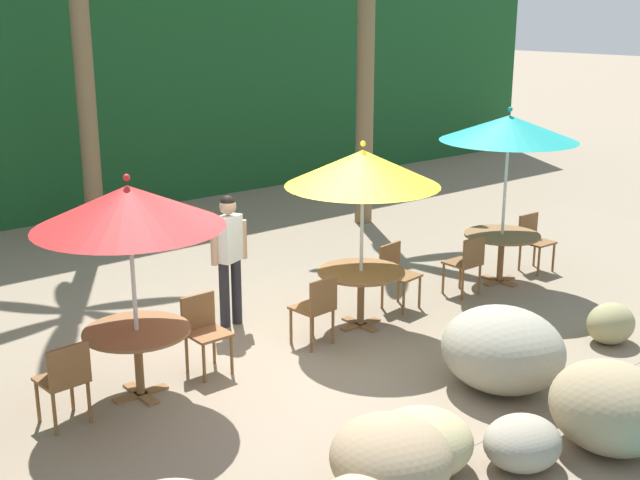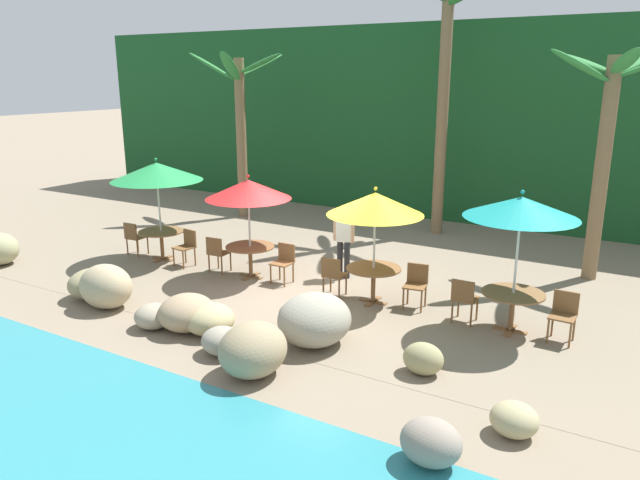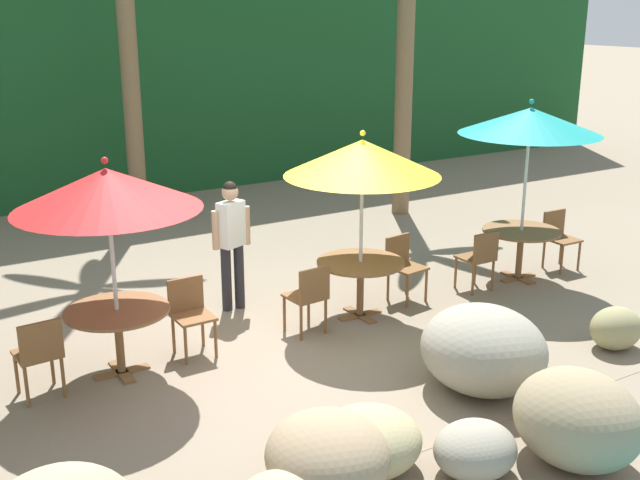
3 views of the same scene
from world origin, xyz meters
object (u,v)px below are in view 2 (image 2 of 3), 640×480
palm_tree_third (607,130)px  chair_teal_inland (464,297)px  dining_table_red (250,251)px  umbrella_yellow (375,204)px  chair_green_inland (134,236)px  chair_yellow_seaward (416,282)px  chair_yellow_inland (333,274)px  umbrella_red (248,189)px  chair_red_inland (217,252)px  chair_teal_seaward (564,313)px  chair_red_seaward (284,260)px  umbrella_teal (521,207)px  palm_tree_nearest (240,110)px  dining_table_yellow (374,274)px  palm_tree_second (446,61)px  dining_table_green (161,236)px  waiter_in_white (344,236)px  umbrella_green (157,172)px  chair_green_seaward (187,245)px  dining_table_teal (513,299)px

palm_tree_third → chair_teal_inland: bearing=-113.0°
dining_table_red → umbrella_yellow: umbrella_yellow is taller
chair_green_inland → chair_teal_inland: size_ratio=1.00×
chair_yellow_seaward → chair_teal_inland: bearing=-17.0°
chair_green_inland → chair_yellow_inland: same height
umbrella_red → chair_red_inland: size_ratio=2.71×
umbrella_yellow → chair_yellow_inland: 1.75m
chair_red_inland → chair_teal_seaward: size_ratio=1.00×
chair_red_seaward → umbrella_teal: bearing=-1.7°
palm_tree_nearest → chair_green_inland: bearing=-86.2°
chair_green_inland → palm_tree_third: size_ratio=0.17×
umbrella_red → umbrella_yellow: size_ratio=0.99×
chair_red_inland → dining_table_yellow: chair_red_inland is taller
palm_tree_second → dining_table_green: bearing=-129.5°
chair_yellow_seaward → umbrella_teal: umbrella_teal is taller
umbrella_yellow → palm_tree_nearest: 8.60m
chair_yellow_seaward → umbrella_teal: size_ratio=0.34×
umbrella_red → waiter_in_white: bearing=29.9°
chair_yellow_seaward → chair_red_seaward: bearing=-178.3°
dining_table_green → chair_yellow_seaward: bearing=1.9°
chair_green_inland → chair_yellow_seaward: bearing=2.5°
umbrella_red → palm_tree_third: (6.66, 3.82, 1.30)m
chair_green_inland → palm_tree_nearest: (-0.33, 4.96, 2.88)m
umbrella_yellow → chair_yellow_inland: bearing=-169.5°
chair_green_inland → umbrella_red: size_ratio=0.37×
chair_teal_seaward → chair_teal_inland: same height
chair_green_inland → umbrella_yellow: 6.82m
dining_table_yellow → umbrella_teal: 3.21m
chair_yellow_inland → palm_tree_third: size_ratio=0.17×
umbrella_red → dining_table_yellow: umbrella_red is taller
umbrella_green → umbrella_red: bearing=0.6°
chair_green_seaward → dining_table_teal: bearing=0.0°
umbrella_green → palm_tree_second: (4.98, 6.03, 2.61)m
chair_teal_seaward → waiter_in_white: waiter_in_white is taller
chair_teal_seaward → palm_tree_third: palm_tree_third is taller
chair_green_seaward → palm_tree_nearest: bearing=112.6°
dining_table_green → chair_green_seaward: 0.86m
chair_red_inland → palm_tree_third: palm_tree_third is taller
umbrella_green → dining_table_red: (2.71, 0.03, -1.60)m
dining_table_yellow → waiter_in_white: bearing=139.5°
waiter_in_white → dining_table_red: bearing=-150.1°
chair_green_seaward → dining_table_yellow: bearing=0.4°
chair_yellow_seaward → palm_tree_second: palm_tree_second is taller
umbrella_red → dining_table_yellow: (3.08, -0.02, -1.42)m
dining_table_teal → chair_teal_inland: chair_teal_inland is taller
chair_red_seaward → umbrella_yellow: (2.23, -0.12, 1.53)m
umbrella_green → umbrella_yellow: size_ratio=1.07×
umbrella_teal → chair_teal_inland: size_ratio=2.97×
chair_green_seaward → chair_yellow_seaward: bearing=2.5°
dining_table_teal → palm_tree_nearest: bearing=153.3°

